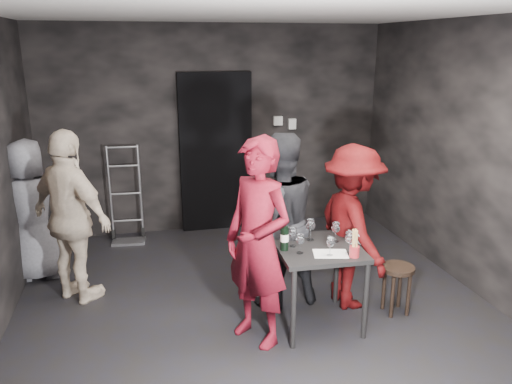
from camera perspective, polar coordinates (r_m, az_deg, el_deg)
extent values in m
cube|color=black|center=(4.78, 0.47, -14.12)|extent=(4.50, 5.00, 0.02)
cube|color=silver|center=(4.12, 0.56, 20.21)|extent=(4.50, 5.00, 0.02)
cube|color=black|center=(6.65, -4.74, 7.09)|extent=(4.50, 0.04, 2.70)
cube|color=black|center=(2.09, 17.92, -15.65)|extent=(4.50, 0.04, 2.70)
cube|color=black|center=(5.25, 25.10, 3.03)|extent=(0.04, 5.00, 2.70)
cube|color=black|center=(6.65, -4.59, 4.46)|extent=(0.95, 0.10, 2.10)
cube|color=#B7B7B2|center=(6.77, 2.51, 8.15)|extent=(0.12, 0.06, 0.12)
cube|color=#B7B7B2|center=(6.83, 4.13, 7.78)|extent=(0.10, 0.06, 0.14)
cylinder|color=#B2B2B7|center=(6.54, -16.33, -0.29)|extent=(0.03, 0.03, 1.24)
cylinder|color=#B2B2B7|center=(6.52, -13.08, -0.07)|extent=(0.03, 0.03, 1.24)
cube|color=#B2B2B7|center=(6.61, -14.34, -5.51)|extent=(0.41, 0.23, 0.03)
cylinder|color=black|center=(6.73, -15.95, -4.61)|extent=(0.04, 0.16, 0.16)
cylinder|color=black|center=(6.72, -12.78, -4.41)|extent=(0.04, 0.16, 0.16)
cube|color=black|center=(4.40, 7.14, -6.44)|extent=(0.72, 0.72, 0.04)
cylinder|color=black|center=(4.20, 4.30, -13.26)|extent=(0.04, 0.04, 0.71)
cylinder|color=black|center=(4.41, 12.43, -12.03)|extent=(0.04, 0.04, 0.71)
cylinder|color=black|center=(4.74, 1.93, -9.54)|extent=(0.04, 0.04, 0.71)
cylinder|color=black|center=(4.93, 9.20, -8.66)|extent=(0.04, 0.04, 0.71)
cylinder|color=black|center=(4.84, 15.93, -8.40)|extent=(0.30, 0.30, 0.04)
cylinder|color=black|center=(5.04, 16.08, -10.43)|extent=(0.04, 0.04, 0.41)
cylinder|color=black|center=(4.97, 14.40, -10.71)|extent=(0.04, 0.04, 0.41)
cylinder|color=black|center=(4.84, 15.31, -11.55)|extent=(0.04, 0.04, 0.41)
cylinder|color=black|center=(4.92, 17.02, -11.24)|extent=(0.04, 0.04, 0.41)
imported|color=maroon|center=(4.03, 0.22, -3.85)|extent=(0.83, 0.90, 2.07)
imported|color=black|center=(4.67, 2.56, -2.15)|extent=(0.97, 0.61, 1.88)
imported|color=#3F0607|center=(4.76, 10.93, -3.57)|extent=(0.59, 1.10, 1.65)
imported|color=beige|center=(5.03, -20.42, -1.58)|extent=(1.18, 1.18, 1.92)
imported|color=gray|center=(5.73, -24.29, -1.86)|extent=(0.78, 0.45, 1.54)
cube|color=white|center=(4.25, 8.50, -6.98)|extent=(0.32, 0.25, 0.00)
cylinder|color=black|center=(4.26, 3.27, -5.34)|extent=(0.07, 0.07, 0.21)
cylinder|color=black|center=(4.20, 3.30, -3.50)|extent=(0.03, 0.03, 0.08)
cylinder|color=white|center=(4.25, 3.27, -5.22)|extent=(0.07, 0.07, 0.07)
cylinder|color=maroon|center=(4.22, 11.17, -6.69)|extent=(0.08, 0.08, 0.09)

